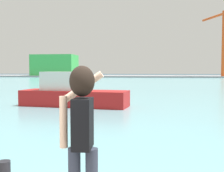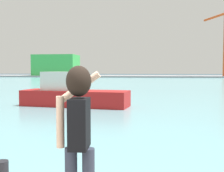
% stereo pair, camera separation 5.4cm
% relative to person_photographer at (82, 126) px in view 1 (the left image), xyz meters
% --- Properties ---
extents(ground_plane, '(220.00, 220.00, 0.00)m').
position_rel_person_photographer_xyz_m(ground_plane, '(-0.95, 49.05, -1.74)').
color(ground_plane, '#334751').
extents(harbor_water, '(140.00, 100.00, 0.02)m').
position_rel_person_photographer_xyz_m(harbor_water, '(-0.95, 51.05, -1.73)').
color(harbor_water, '#6BA8B2').
rests_on(harbor_water, ground_plane).
extents(far_shore_dock, '(140.00, 20.00, 0.47)m').
position_rel_person_photographer_xyz_m(far_shore_dock, '(-0.95, 91.05, -1.51)').
color(far_shore_dock, gray).
rests_on(far_shore_dock, ground_plane).
extents(person_photographer, '(0.53, 0.55, 1.74)m').
position_rel_person_photographer_xyz_m(person_photographer, '(0.00, 0.00, 0.00)').
color(person_photographer, '#2D3342').
rests_on(person_photographer, quay_promenade).
extents(boat_moored, '(7.15, 2.83, 2.22)m').
position_rel_person_photographer_xyz_m(boat_moored, '(-4.37, 14.57, -0.95)').
color(boat_moored, '#B21919').
rests_on(boat_moored, harbor_water).
extents(warehouse_left, '(14.13, 9.04, 6.90)m').
position_rel_person_photographer_xyz_m(warehouse_left, '(-31.52, 88.22, 2.18)').
color(warehouse_left, green).
rests_on(warehouse_left, far_shore_dock).
extents(port_crane, '(4.75, 11.88, 19.06)m').
position_rel_person_photographer_xyz_m(port_crane, '(21.17, 84.55, 10.31)').
color(port_crane, '#D84C19').
rests_on(port_crane, far_shore_dock).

